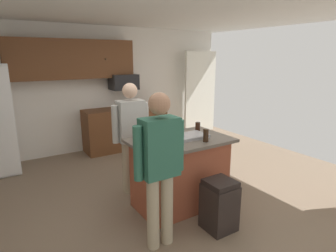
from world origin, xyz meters
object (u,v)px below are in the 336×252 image
Objects in this scene: glass_dark_ale at (206,135)px; trash_bin at (219,205)px; person_elder_center at (160,162)px; person_guest_left at (131,131)px; glass_pilsner at (198,127)px; serving_tray at (190,136)px; mug_blue_stoneware at (158,138)px; mug_ceramic_white at (172,140)px; kitchen_island at (180,172)px; microwave_over_range at (124,82)px; glass_short_whisky at (158,134)px; tumbler_amber at (142,137)px; glass_stout_tall at (156,143)px.

glass_dark_ale is 0.27× the size of trash_bin.
person_elder_center is 0.98m from trash_bin.
person_guest_left is at bearing 107.60° from trash_bin.
serving_tray is (-0.28, -0.21, -0.04)m from glass_pilsner.
mug_blue_stoneware is 0.99× the size of mug_ceramic_white.
mug_blue_stoneware is 0.73× the size of glass_dark_ale.
person_elder_center reaches higher than glass_dark_ale.
glass_pilsner is 0.50m from glass_dark_ale.
serving_tray is at bearing -7.65° from kitchen_island.
person_guest_left is 2.66× the size of trash_bin.
kitchen_island is at bearing -9.04° from mug_blue_stoneware.
microwave_over_range is 0.92× the size of trash_bin.
kitchen_island is 0.80× the size of person_guest_left.
kitchen_island is at bearing -156.61° from glass_pilsner.
mug_ceramic_white reaches higher than kitchen_island.
glass_dark_ale is at bearing -93.76° from microwave_over_range.
kitchen_island is at bearing 172.35° from serving_tray.
trash_bin is (0.31, -0.87, -0.70)m from glass_short_whisky.
serving_tray is at bearing -8.59° from mug_blue_stoneware.
mug_ceramic_white is at bearing -84.88° from glass_short_whisky.
person_elder_center is at bearing -144.61° from glass_pilsner.
person_elder_center is 13.86× the size of mug_blue_stoneware.
tumbler_amber is at bearing 124.13° from trash_bin.
person_guest_left reaches higher than glass_dark_ale.
glass_pilsner is at bearing 10.56° from mug_blue_stoneware.
trash_bin is at bearing -106.15° from glass_dark_ale.
glass_pilsner is at bearing 29.19° from person_guest_left.
microwave_over_range is 3.02m from glass_dark_ale.
glass_pilsner is 0.70m from mug_ceramic_white.
kitchen_island is at bearing 0.00° from person_elder_center.
person_guest_left is 0.96m from glass_pilsner.
kitchen_island is 10.85× the size of mug_blue_stoneware.
glass_dark_ale is (-0.22, -0.45, 0.02)m from glass_pilsner.
glass_dark_ale is at bearing -51.96° from kitchen_island.
glass_pilsner is 0.66m from glass_short_whisky.
serving_tray is at bearing 84.42° from trash_bin.
tumbler_amber is 0.30× the size of serving_tray.
kitchen_island is 0.78× the size of person_elder_center.
glass_short_whisky is (-0.63, -2.55, -0.45)m from microwave_over_range.
tumbler_amber is (-0.89, -2.58, -0.44)m from microwave_over_range.
microwave_over_range is at bearing 86.24° from glass_dark_ale.
glass_pilsner is 0.22× the size of trash_bin.
tumbler_amber is 1.00× the size of glass_stout_tall.
microwave_over_range is at bearing 30.54° from person_elder_center.
mug_ceramic_white is at bearing -16.32° from person_guest_left.
microwave_over_range is 3.45× the size of glass_dark_ale.
glass_stout_tall is (0.20, 0.43, 0.05)m from person_elder_center.
microwave_over_range is 3.62m from trash_bin.
mug_blue_stoneware is at bearing -21.92° from person_guest_left.
glass_stout_tall is at bearing -83.18° from tumbler_amber.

